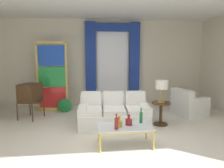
{
  "coord_description": "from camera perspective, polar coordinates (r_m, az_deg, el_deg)",
  "views": [
    {
      "loc": [
        -0.65,
        -4.64,
        1.87
      ],
      "look_at": [
        0.01,
        0.9,
        1.05
      ],
      "focal_mm": 34.66,
      "sensor_mm": 36.0,
      "label": 1
    }
  ],
  "objects": [
    {
      "name": "coffee_table",
      "position": [
        4.42,
        3.46,
        -11.49
      ],
      "size": [
        1.11,
        0.61,
        0.41
      ],
      "color": "silver",
      "rests_on": "ground"
    },
    {
      "name": "stained_glass_divider",
      "position": [
        7.12,
        -15.51,
        1.5
      ],
      "size": [
        0.95,
        0.05,
        2.2
      ],
      "color": "gold",
      "rests_on": "ground"
    },
    {
      "name": "armchair_white",
      "position": [
        6.9,
        19.49,
        -5.39
      ],
      "size": [
        1.01,
        1.0,
        0.8
      ],
      "color": "white",
      "rests_on": "ground"
    },
    {
      "name": "couch_white_long",
      "position": [
        5.61,
        0.48,
        -7.86
      ],
      "size": [
        1.81,
        1.03,
        0.86
      ],
      "color": "white",
      "rests_on": "ground"
    },
    {
      "name": "bottle_ruby_flask",
      "position": [
        4.46,
        4.44,
        -9.77
      ],
      "size": [
        0.14,
        0.14,
        0.22
      ],
      "color": "maroon",
      "rests_on": "coffee_table"
    },
    {
      "name": "vintage_tv",
      "position": [
        6.51,
        -20.8,
        -2.29
      ],
      "size": [
        0.69,
        0.74,
        1.35
      ],
      "color": "#472D19",
      "rests_on": "ground"
    },
    {
      "name": "bottle_amber_squat",
      "position": [
        4.59,
        7.66,
        -8.59
      ],
      "size": [
        0.06,
        0.06,
        0.32
      ],
      "color": "#196B3D",
      "rests_on": "coffee_table"
    },
    {
      "name": "wall_rear",
      "position": [
        7.74,
        -1.95,
        5.61
      ],
      "size": [
        8.0,
        0.12,
        3.0
      ],
      "primitive_type": "cube",
      "color": "beige",
      "rests_on": "ground"
    },
    {
      "name": "curtained_window",
      "position": [
        7.6,
        0.18,
        7.38
      ],
      "size": [
        2.0,
        0.17,
        2.7
      ],
      "color": "white",
      "rests_on": "ground"
    },
    {
      "name": "bottle_crystal_tall",
      "position": [
        4.35,
        1.9,
        -10.2
      ],
      "size": [
        0.12,
        0.12,
        0.22
      ],
      "color": "gold",
      "rests_on": "coffee_table"
    },
    {
      "name": "peacock_figurine",
      "position": [
        6.91,
        -12.49,
        -5.66
      ],
      "size": [
        0.44,
        0.6,
        0.5
      ],
      "color": "beige",
      "rests_on": "ground"
    },
    {
      "name": "ceiling_slab",
      "position": [
        5.6,
        0.05,
        20.2
      ],
      "size": [
        8.0,
        7.6,
        0.04
      ],
      "primitive_type": "cube",
      "color": "white"
    },
    {
      "name": "bottle_blue_decanter",
      "position": [
        4.2,
        1.16,
        -10.2
      ],
      "size": [
        0.07,
        0.07,
        0.31
      ],
      "color": "maroon",
      "rests_on": "coffee_table"
    },
    {
      "name": "table_lamp_brass",
      "position": [
        5.64,
        13.01,
        -0.45
      ],
      "size": [
        0.32,
        0.32,
        0.57
      ],
      "color": "#B29338",
      "rests_on": "round_side_table"
    },
    {
      "name": "round_side_table",
      "position": [
        5.78,
        12.79,
        -7.06
      ],
      "size": [
        0.48,
        0.48,
        0.59
      ],
      "color": "#472D19",
      "rests_on": "ground"
    },
    {
      "name": "ground_plane",
      "position": [
        5.05,
        1.16,
        -13.39
      ],
      "size": [
        16.0,
        16.0,
        0.0
      ],
      "primitive_type": "plane",
      "color": "silver"
    }
  ]
}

